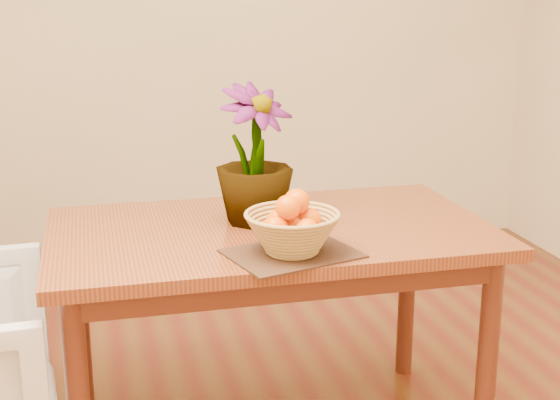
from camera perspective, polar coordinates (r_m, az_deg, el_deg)
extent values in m
cube|color=#FCE7C0|center=(4.30, -6.82, 13.38)|extent=(4.00, 0.02, 2.70)
cube|color=brown|center=(2.50, -0.68, -2.41)|extent=(1.40, 0.80, 0.04)
cube|color=#471D10|center=(2.52, -0.68, -3.71)|extent=(1.28, 0.68, 0.08)
cylinder|color=#471D10|center=(2.57, 14.91, -11.43)|extent=(0.06, 0.06, 0.71)
cylinder|color=#471D10|center=(2.87, -14.44, -8.48)|extent=(0.06, 0.06, 0.71)
cylinder|color=#471D10|center=(3.10, 9.27, -6.39)|extent=(0.06, 0.06, 0.71)
cube|color=#3A1E15|center=(2.24, 0.89, -3.94)|extent=(0.41, 0.35, 0.01)
cylinder|color=tan|center=(2.24, 0.89, -3.78)|extent=(0.14, 0.14, 0.01)
sphere|color=#E45C03|center=(2.21, 0.90, -1.97)|extent=(0.06, 0.06, 0.06)
sphere|color=#E45C03|center=(2.25, 2.10, -1.51)|extent=(0.08, 0.08, 0.08)
sphere|color=#E45C03|center=(2.26, -0.12, -1.53)|extent=(0.07, 0.07, 0.07)
sphere|color=#E45C03|center=(2.17, -0.34, -2.12)|extent=(0.08, 0.08, 0.08)
sphere|color=#E45C03|center=(2.17, 1.97, -2.26)|extent=(0.07, 0.07, 0.07)
sphere|color=#E45C03|center=(2.22, 1.23, -0.12)|extent=(0.08, 0.08, 0.08)
sphere|color=#E45C03|center=(2.17, 0.58, -0.55)|extent=(0.07, 0.07, 0.07)
imported|color=#1D4814|center=(2.49, -1.89, 3.34)|extent=(0.34, 0.34, 0.45)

